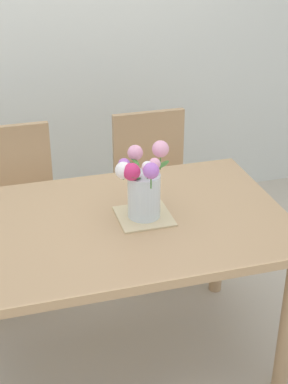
{
  "coord_description": "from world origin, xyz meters",
  "views": [
    {
      "loc": [
        -0.49,
        -2.05,
        2.0
      ],
      "look_at": [
        0.1,
        0.0,
        0.89
      ],
      "focal_mm": 53.94,
      "sensor_mm": 36.0,
      "label": 1
    }
  ],
  "objects_px": {
    "dining_table": "(122,241)",
    "flower_vase": "(143,184)",
    "chair_left": "(17,198)",
    "chair_right": "(154,180)"
  },
  "relations": [
    {
      "from": "dining_table",
      "to": "flower_vase",
      "type": "relative_size",
      "value": 4.54
    },
    {
      "from": "dining_table",
      "to": "chair_left",
      "type": "bearing_deg",
      "value": 115.84
    },
    {
      "from": "chair_left",
      "to": "chair_right",
      "type": "height_order",
      "value": "same"
    },
    {
      "from": "chair_right",
      "to": "flower_vase",
      "type": "relative_size",
      "value": 2.88
    },
    {
      "from": "chair_left",
      "to": "chair_right",
      "type": "bearing_deg",
      "value": -180.0
    },
    {
      "from": "chair_left",
      "to": "flower_vase",
      "type": "relative_size",
      "value": 2.88
    },
    {
      "from": "chair_left",
      "to": "chair_right",
      "type": "distance_m",
      "value": 0.78
    },
    {
      "from": "dining_table",
      "to": "chair_left",
      "type": "relative_size",
      "value": 1.58
    },
    {
      "from": "dining_table",
      "to": "flower_vase",
      "type": "bearing_deg",
      "value": 1.85
    },
    {
      "from": "chair_right",
      "to": "dining_table",
      "type": "bearing_deg",
      "value": 64.16
    }
  ]
}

